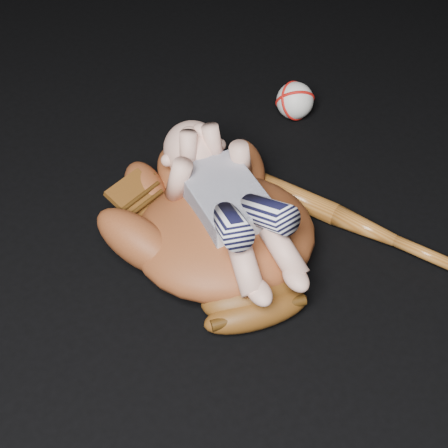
# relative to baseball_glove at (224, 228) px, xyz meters

# --- Properties ---
(baseball_glove) EXTENTS (0.51, 0.54, 0.14)m
(baseball_glove) POSITION_rel_baseball_glove_xyz_m (0.00, 0.00, 0.00)
(baseball_glove) COLOR brown
(baseball_glove) RESTS_ON ground
(newborn_baby) EXTENTS (0.27, 0.42, 0.16)m
(newborn_baby) POSITION_rel_baseball_glove_xyz_m (0.01, -0.01, 0.06)
(newborn_baby) COLOR #DAA18C
(newborn_baby) RESTS_ON baseball_glove
(baseball_bat) EXTENTS (0.16, 0.42, 0.04)m
(baseball_bat) POSITION_rel_baseball_glove_xyz_m (0.21, -0.09, -0.05)
(baseball_bat) COLOR #94521C
(baseball_bat) RESTS_ON ground
(baseball) EXTENTS (0.09, 0.09, 0.08)m
(baseball) POSITION_rel_baseball_glove_xyz_m (0.38, 0.22, -0.03)
(baseball) COLOR white
(baseball) RESTS_ON ground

